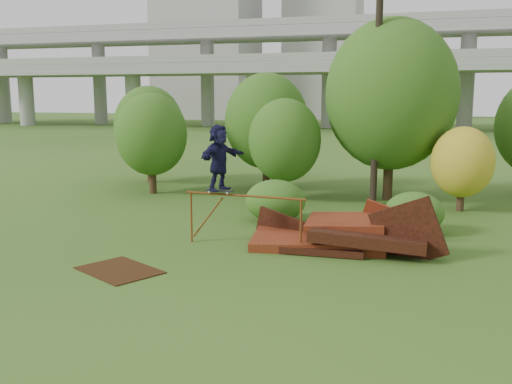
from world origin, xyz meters
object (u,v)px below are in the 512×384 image
(scrap_pile, at_px, (341,236))
(skater, at_px, (219,158))
(flat_plate, at_px, (119,270))
(utility_pole, at_px, (377,83))

(scrap_pile, xyz_separation_m, skater, (-3.53, -0.70, 2.29))
(skater, relative_size, flat_plate, 0.94)
(scrap_pile, bearing_deg, flat_plate, -142.81)
(skater, height_order, flat_plate, skater)
(scrap_pile, distance_m, flat_plate, 6.42)
(skater, bearing_deg, flat_plate, 173.73)
(scrap_pile, height_order, flat_plate, scrap_pile)
(utility_pole, bearing_deg, scrap_pile, -92.75)
(skater, distance_m, flat_plate, 4.41)
(scrap_pile, bearing_deg, utility_pole, 87.25)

